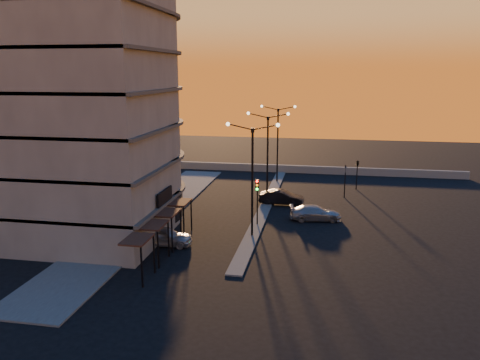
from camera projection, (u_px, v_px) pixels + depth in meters
The scene contains 14 objects.
ground at pixel (252, 236), 39.06m from camera, with size 120.00×120.00×0.00m, color black.
sidewalk_west at pixel (150, 215), 44.71m from camera, with size 5.00×40.00×0.12m, color #4C4C4A.
median at pixel (267, 203), 48.62m from camera, with size 1.20×36.00×0.12m, color #4C4C4A.
parapet at pixel (296, 169), 63.50m from camera, with size 44.00×0.50×1.00m, color gray.
building at pixel (87, 90), 38.84m from camera, with size 14.35×17.08×25.00m.
streetlamp_near at pixel (252, 171), 37.79m from camera, with size 4.32×0.32×9.51m.
streetlamp_mid at pixel (268, 151), 47.37m from camera, with size 4.32×0.32×9.51m.
streetlamp_far at pixel (278, 138), 56.95m from camera, with size 4.32×0.32×9.51m.
traffic_light_main at pixel (257, 194), 41.15m from camera, with size 0.28×0.44×4.25m.
signal_east_a at pixel (345, 180), 50.63m from camera, with size 0.13×0.16×3.60m.
signal_east_b at pixel (358, 163), 53.93m from camera, with size 0.42×1.99×3.60m.
car_hatchback at pixel (165, 236), 36.93m from camera, with size 1.77×4.40×1.50m, color #A9ACB1.
car_sedan at pixel (281, 197), 48.29m from camera, with size 1.58×4.54×1.49m, color black.
car_wagon at pixel (316, 213), 43.23m from camera, with size 1.92×4.71×1.37m, color #999DA0.
Camera 1 is at (5.67, -36.55, 13.44)m, focal length 35.00 mm.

